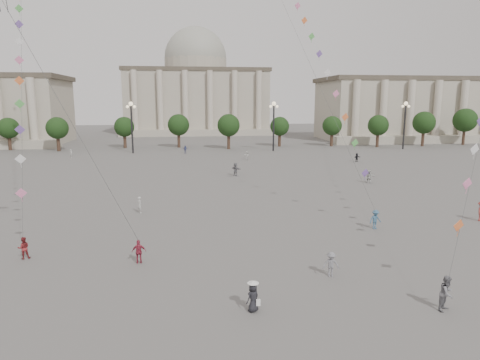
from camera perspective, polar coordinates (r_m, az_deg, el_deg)
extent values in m
plane|color=#524F4D|center=(24.24, 2.88, -16.00)|extent=(360.00, 360.00, 0.00)
cube|color=#A69F8C|center=(140.59, 27.23, 8.22)|extent=(80.00, 22.00, 16.00)
cube|color=#4B4237|center=(140.68, 27.53, 11.72)|extent=(81.60, 22.44, 1.20)
cube|color=#A69F8C|center=(151.40, -5.83, 10.16)|extent=(46.00, 30.00, 20.00)
cube|color=#4B4237|center=(151.71, -5.90, 14.16)|extent=(46.92, 30.60, 1.20)
cube|color=#A69F8C|center=(134.76, -5.57, 6.29)|extent=(48.30, 4.00, 2.00)
cylinder|color=#A69F8C|center=(151.84, -5.92, 14.88)|extent=(21.00, 21.00, 5.00)
sphere|color=gray|center=(152.06, -5.94, 15.82)|extent=(21.00, 21.00, 21.00)
cylinder|color=#36241B|center=(106.79, -28.18, 4.41)|extent=(0.70, 0.70, 3.52)
sphere|color=black|center=(106.54, -28.35, 6.38)|extent=(5.12, 5.12, 5.12)
cylinder|color=#36241B|center=(103.12, -21.92, 4.72)|extent=(0.70, 0.70, 3.52)
sphere|color=black|center=(102.86, -22.07, 6.76)|extent=(5.12, 5.12, 5.12)
cylinder|color=#36241B|center=(100.75, -15.29, 4.99)|extent=(0.70, 0.70, 3.52)
sphere|color=black|center=(100.49, -15.39, 7.08)|extent=(5.12, 5.12, 5.12)
cylinder|color=#36241B|center=(99.78, -8.43, 5.20)|extent=(0.70, 0.70, 3.52)
sphere|color=black|center=(99.51, -8.48, 7.31)|extent=(5.12, 5.12, 5.12)
cylinder|color=#36241B|center=(100.24, -1.53, 5.33)|extent=(0.70, 0.70, 3.52)
sphere|color=black|center=(99.98, -1.54, 7.43)|extent=(5.12, 5.12, 5.12)
cylinder|color=#36241B|center=(102.13, 5.22, 5.39)|extent=(0.70, 0.70, 3.52)
sphere|color=black|center=(101.87, 5.25, 7.45)|extent=(5.12, 5.12, 5.12)
cylinder|color=#36241B|center=(105.35, 11.64, 5.37)|extent=(0.70, 0.70, 3.52)
sphere|color=black|center=(105.10, 11.71, 7.37)|extent=(5.12, 5.12, 5.12)
cylinder|color=#36241B|center=(109.80, 17.60, 5.30)|extent=(0.70, 0.70, 3.52)
sphere|color=black|center=(109.56, 17.71, 7.21)|extent=(5.12, 5.12, 5.12)
cylinder|color=#36241B|center=(115.33, 23.05, 5.18)|extent=(0.70, 0.70, 3.52)
sphere|color=black|center=(115.10, 23.18, 7.00)|extent=(5.12, 5.12, 5.12)
cylinder|color=#36241B|center=(121.79, 27.95, 5.04)|extent=(0.70, 0.70, 3.52)
sphere|color=black|center=(121.58, 28.10, 6.76)|extent=(5.12, 5.12, 5.12)
cylinder|color=#262628|center=(92.20, -14.21, 6.58)|extent=(0.36, 0.36, 10.00)
sphere|color=#FFE5B2|center=(92.02, -14.36, 9.81)|extent=(0.90, 0.90, 0.90)
sphere|color=#FFE5B2|center=(92.11, -14.78, 9.42)|extent=(0.60, 0.60, 0.60)
sphere|color=#FFE5B2|center=(91.94, -13.90, 9.46)|extent=(0.60, 0.60, 0.60)
cylinder|color=#262628|center=(93.45, 4.50, 6.92)|extent=(0.36, 0.36, 10.00)
sphere|color=#FFE5B2|center=(93.28, 4.54, 10.11)|extent=(0.90, 0.90, 0.90)
sphere|color=#FFE5B2|center=(93.14, 4.11, 9.75)|extent=(0.60, 0.60, 0.60)
sphere|color=#FFE5B2|center=(93.43, 4.97, 9.74)|extent=(0.60, 0.60, 0.60)
cylinder|color=#262628|center=(103.76, 21.06, 6.61)|extent=(0.36, 0.36, 10.00)
sphere|color=#FFE5B2|center=(103.60, 21.25, 9.48)|extent=(0.90, 0.90, 0.90)
sphere|color=#FFE5B2|center=(103.28, 20.88, 9.17)|extent=(0.60, 0.60, 0.60)
sphere|color=#FFE5B2|center=(103.94, 21.57, 9.13)|extent=(0.60, 0.60, 0.60)
imported|color=navy|center=(89.90, -7.32, 4.06)|extent=(1.00, 0.49, 1.66)
imported|color=white|center=(79.82, 0.91, 3.29)|extent=(1.49, 1.04, 1.55)
imported|color=slate|center=(27.69, 12.05, -10.93)|extent=(1.11, 0.74, 1.60)
imported|color=#BABBB6|center=(59.58, 16.82, 0.47)|extent=(1.69, 1.24, 1.77)
imported|color=black|center=(79.69, 15.32, 2.91)|extent=(1.51, 1.04, 1.57)
imported|color=silver|center=(88.93, -21.58, 3.31)|extent=(0.46, 0.63, 1.58)
imported|color=slate|center=(62.40, -0.60, 1.44)|extent=(1.51, 1.79, 1.94)
imported|color=#BABAB5|center=(42.93, -13.22, -3.24)|extent=(0.62, 0.71, 1.63)
imported|color=#9C2A3F|center=(29.94, -13.32, -9.28)|extent=(0.98, 0.45, 1.64)
imported|color=maroon|center=(33.51, -26.88, -8.08)|extent=(0.91, 0.81, 1.56)
imported|color=#385F7F|center=(38.44, 17.60, -5.03)|extent=(1.17, 0.81, 1.67)
imported|color=slate|center=(25.43, 25.86, -13.43)|extent=(1.16, 1.11, 1.89)
imported|color=black|center=(23.00, 1.75, -15.38)|extent=(0.90, 0.83, 1.54)
cone|color=white|center=(22.64, 1.76, -13.45)|extent=(0.52, 0.52, 0.14)
cylinder|color=white|center=(22.66, 1.76, -13.59)|extent=(0.60, 0.60, 0.02)
cube|color=white|center=(23.00, 2.45, -16.00)|extent=(0.22, 0.10, 0.35)
cylinder|color=#3F3F3F|center=(28.27, -21.67, 7.36)|extent=(0.02, 0.02, 17.67)
cube|color=pink|center=(34.44, -27.15, -1.57)|extent=(0.76, 0.25, 0.76)
cube|color=white|center=(35.92, -27.24, 2.51)|extent=(0.76, 0.25, 0.76)
cube|color=#7552A5|center=(37.57, -27.29, 5.99)|extent=(0.76, 0.25, 0.76)
cube|color=#5AB754|center=(39.35, -27.32, 9.02)|extent=(0.76, 0.25, 0.76)
cube|color=orange|center=(41.23, -27.35, 11.68)|extent=(0.76, 0.25, 0.76)
cube|color=pink|center=(43.18, -27.37, 14.03)|extent=(0.76, 0.25, 0.76)
cube|color=white|center=(45.20, -27.38, 16.12)|extent=(0.76, 0.25, 0.76)
cube|color=#7552A5|center=(47.26, -27.38, 17.98)|extent=(0.76, 0.25, 0.76)
cube|color=#5AB754|center=(49.36, -27.38, 19.64)|extent=(0.76, 0.25, 0.76)
cube|color=#7552A5|center=(39.13, 16.35, 0.91)|extent=(0.76, 0.25, 0.76)
cube|color=#5AB754|center=(40.34, 15.07, 4.79)|extent=(0.76, 0.25, 0.76)
cube|color=orange|center=(41.75, 13.85, 8.17)|extent=(0.76, 0.25, 0.76)
cube|color=pink|center=(43.31, 12.68, 11.16)|extent=(0.76, 0.25, 0.76)
cube|color=white|center=(45.00, 11.58, 13.83)|extent=(0.76, 0.25, 0.76)
cube|color=#7552A5|center=(46.78, 10.53, 16.22)|extent=(0.76, 0.25, 0.76)
cube|color=#5AB754|center=(48.64, 9.53, 18.37)|extent=(0.76, 0.25, 0.76)
cube|color=orange|center=(50.57, 8.59, 20.30)|extent=(0.76, 0.25, 0.76)
cube|color=pink|center=(52.56, 7.69, 22.05)|extent=(0.76, 0.25, 0.76)
cube|color=orange|center=(26.95, 27.13, -5.43)|extent=(0.76, 0.25, 0.76)
cube|color=pink|center=(29.10, 28.05, -0.42)|extent=(0.76, 0.25, 0.76)
cube|color=white|center=(31.46, 28.80, 3.60)|extent=(0.76, 0.25, 0.76)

